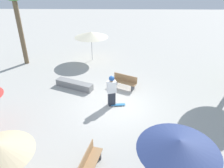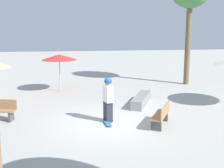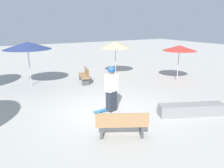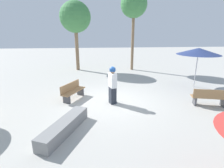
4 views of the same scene
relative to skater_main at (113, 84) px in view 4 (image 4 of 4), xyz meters
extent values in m
plane|color=#B2AFA8|center=(-0.01, 0.22, -0.98)|extent=(60.00, 60.00, 0.00)
cube|color=#282D38|center=(0.00, 0.00, -0.57)|extent=(0.36, 0.44, 0.83)
cube|color=white|center=(0.00, 0.00, 0.18)|extent=(0.40, 0.54, 0.68)
sphere|color=#8C6647|center=(0.00, 0.00, 0.66)|extent=(0.27, 0.27, 0.27)
sphere|color=#1E478C|center=(0.00, 0.00, 0.69)|extent=(0.30, 0.30, 0.30)
cube|color=teal|center=(0.06, 0.36, -0.92)|extent=(0.29, 0.82, 0.02)
cylinder|color=silver|center=(-0.05, 0.60, -0.96)|extent=(0.04, 0.06, 0.05)
cylinder|color=silver|center=(0.12, 0.62, -0.96)|extent=(0.04, 0.06, 0.05)
cylinder|color=silver|center=(0.01, 0.10, -0.96)|extent=(0.04, 0.06, 0.05)
cylinder|color=silver|center=(0.18, 0.12, -0.96)|extent=(0.04, 0.06, 0.05)
cube|color=gray|center=(-1.91, -2.43, -0.76)|extent=(1.47, 2.51, 0.44)
cube|color=#47474C|center=(3.91, -0.54, -0.78)|extent=(0.18, 0.40, 0.40)
cube|color=#47474C|center=(5.12, -0.85, -0.78)|extent=(0.18, 0.40, 0.40)
cube|color=#9E754C|center=(4.51, -0.70, -0.56)|extent=(1.66, 0.82, 0.05)
cube|color=#9E754C|center=(4.46, -0.89, -0.33)|extent=(1.56, 0.44, 0.40)
cube|color=#47474C|center=(-1.65, 1.31, -0.78)|extent=(0.39, 0.25, 0.40)
cube|color=#47474C|center=(-2.23, 0.20, -0.78)|extent=(0.39, 0.25, 0.40)
cube|color=#9E754C|center=(-1.94, 0.75, -0.56)|extent=(1.13, 1.62, 0.05)
cube|color=#9E754C|center=(-2.12, 0.85, -0.33)|extent=(0.78, 1.44, 0.40)
cylinder|color=#B7B7BC|center=(5.39, 2.12, 0.17)|extent=(0.05, 0.05, 2.30)
cone|color=navy|center=(5.39, 2.12, 1.26)|extent=(2.54, 2.54, 0.40)
cylinder|color=#896B4C|center=(-2.38, 8.03, 1.10)|extent=(0.30, 0.30, 4.16)
sphere|color=#428447|center=(-2.38, 8.03, 3.57)|extent=(2.62, 2.62, 2.62)
cylinder|color=#896B4C|center=(2.53, 7.67, 1.62)|extent=(0.24, 0.24, 5.21)
sphere|color=#428447|center=(2.53, 7.67, 4.56)|extent=(2.22, 2.22, 2.22)
camera|label=1|loc=(10.26, 0.20, 6.00)|focal=35.00mm
camera|label=2|loc=(1.35, 12.03, 3.05)|focal=50.00mm
camera|label=3|loc=(-7.12, 4.07, 2.44)|focal=35.00mm
camera|label=4|loc=(-0.78, -7.91, 2.40)|focal=28.00mm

